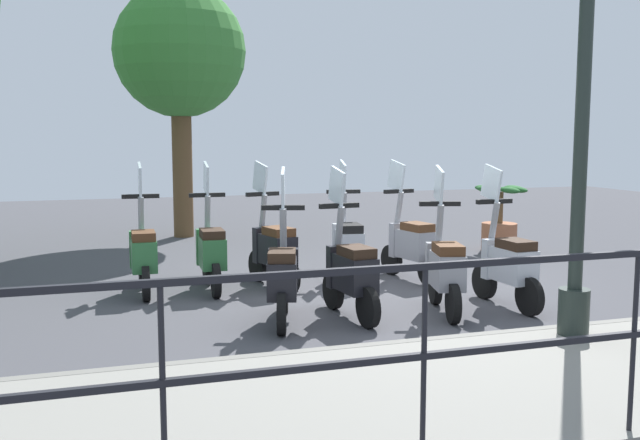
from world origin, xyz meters
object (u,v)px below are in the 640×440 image
at_px(scooter_near_0, 507,263).
at_px(lamp_post_near, 582,121).
at_px(scooter_near_2, 350,272).
at_px(potted_palm, 499,223).
at_px(scooter_near_3, 283,276).
at_px(scooter_far_2, 273,248).
at_px(tree_distant, 180,54).
at_px(scooter_far_1, 348,244).
at_px(scooter_far_3, 211,251).
at_px(scooter_far_0, 410,243).
at_px(scooter_near_1, 444,268).
at_px(scooter_far_4, 143,253).

bearing_deg(scooter_near_0, lamp_post_near, 165.45).
bearing_deg(scooter_near_2, potted_palm, -54.53).
relative_size(scooter_near_3, scooter_far_2, 1.00).
bearing_deg(tree_distant, scooter_far_1, -162.33).
bearing_deg(scooter_far_3, scooter_near_2, -144.61).
xyz_separation_m(scooter_far_0, scooter_far_3, (0.18, 2.53, 0.00)).
bearing_deg(scooter_near_1, scooter_far_0, 1.44).
distance_m(tree_distant, scooter_far_1, 5.67).
bearing_deg(lamp_post_near, potted_palm, -25.05).
bearing_deg(scooter_near_0, potted_palm, -33.34).
bearing_deg(scooter_far_0, potted_palm, -65.10).
xyz_separation_m(lamp_post_near, scooter_near_3, (1.64, 2.16, -1.50)).
relative_size(scooter_near_0, scooter_far_4, 1.00).
height_order(potted_palm, scooter_far_2, scooter_far_2).
xyz_separation_m(scooter_near_0, scooter_far_4, (1.86, 3.71, 0.00)).
xyz_separation_m(scooter_near_3, scooter_far_3, (1.72, 0.44, 0.00)).
relative_size(scooter_near_1, scooter_far_4, 1.00).
bearing_deg(scooter_far_0, tree_distant, 14.40).
bearing_deg(scooter_near_1, scooter_near_0, -72.07).
bearing_deg(potted_palm, scooter_near_1, 140.87).
bearing_deg(scooter_far_4, tree_distant, -11.52).
distance_m(tree_distant, scooter_near_3, 6.99).
distance_m(tree_distant, scooter_far_2, 5.53).
relative_size(scooter_near_2, scooter_far_1, 1.00).
distance_m(scooter_far_3, scooter_far_4, 0.79).
bearing_deg(scooter_near_0, scooter_far_2, 48.41).
bearing_deg(scooter_far_2, scooter_near_3, 155.46).
bearing_deg(scooter_near_3, lamp_post_near, -110.68).
bearing_deg(scooter_near_0, scooter_near_3, 85.39).
bearing_deg(scooter_far_3, scooter_near_0, -119.84).
distance_m(scooter_far_1, scooter_far_4, 2.52).
bearing_deg(scooter_far_1, lamp_post_near, -157.46).
height_order(tree_distant, scooter_far_2, tree_distant).
bearing_deg(scooter_far_3, scooter_far_4, 87.04).
bearing_deg(tree_distant, scooter_near_3, -178.23).
xyz_separation_m(potted_palm, scooter_far_3, (-1.51, 4.87, 0.04)).
xyz_separation_m(scooter_near_0, scooter_near_2, (0.08, 1.78, 0.00)).
xyz_separation_m(scooter_near_0, scooter_far_1, (1.79, 1.19, 0.00)).
bearing_deg(lamp_post_near, scooter_far_1, 14.53).
relative_size(scooter_near_2, scooter_far_4, 1.00).
xyz_separation_m(scooter_near_2, scooter_far_3, (1.72, 1.15, 0.00)).
bearing_deg(scooter_far_2, potted_palm, -82.99).
xyz_separation_m(tree_distant, scooter_far_4, (-4.62, 1.02, -2.80)).
xyz_separation_m(lamp_post_near, potted_palm, (4.86, -2.27, -1.54)).
xyz_separation_m(lamp_post_near, scooter_far_0, (3.18, 0.07, -1.50)).
relative_size(potted_palm, scooter_far_4, 0.69).
bearing_deg(scooter_near_0, scooter_near_1, 90.68).
xyz_separation_m(scooter_near_1, scooter_near_3, (0.13, 1.71, 0.00)).
relative_size(tree_distant, scooter_near_2, 2.93).
height_order(potted_palm, scooter_far_0, scooter_far_0).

